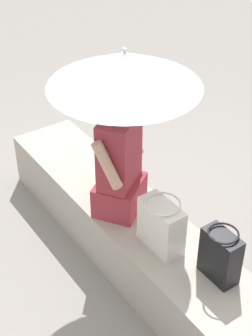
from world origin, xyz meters
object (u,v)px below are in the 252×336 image
parasol (125,70)px  handbag_black (220,255)px  person_seated (119,161)px  tote_bag_canvas (161,225)px

parasol → handbag_black: bearing=8.5°
person_seated → tote_bag_canvas: 0.51m
parasol → handbag_black: (0.79, 0.12, -0.88)m
parasol → tote_bag_canvas: 0.96m
parasol → handbag_black: parasol is taller
tote_bag_canvas → person_seated: bearing=179.9°
person_seated → parasol: bearing=3.5°
parasol → person_seated: bearing=-176.5°
handbag_black → tote_bag_canvas: tote_bag_canvas is taller
person_seated → tote_bag_canvas: (0.46, -0.00, -0.22)m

